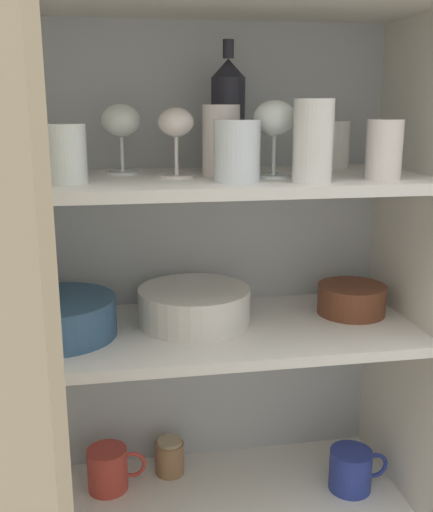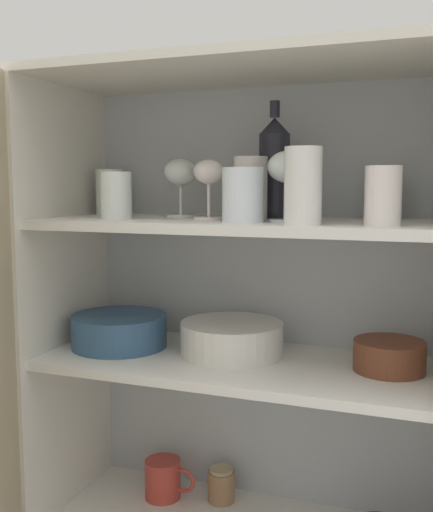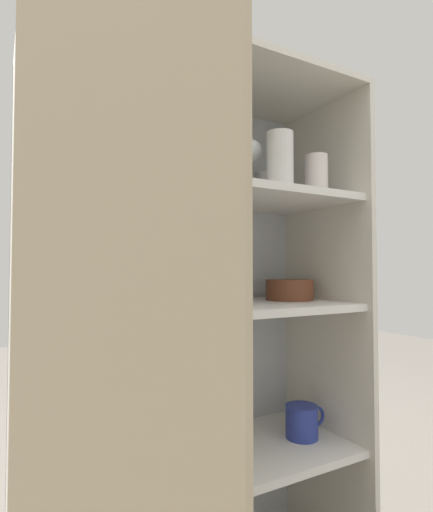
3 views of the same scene
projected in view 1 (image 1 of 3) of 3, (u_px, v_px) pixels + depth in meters
name	position (u px, v px, depth m)	size (l,w,h in m)	color
cupboard_back_panel	(195.00, 326.00, 1.37)	(0.86, 0.02, 1.31)	#B2B7BC
cupboard_side_right	(403.00, 344.00, 1.27)	(0.02, 0.38, 1.31)	silver
cupboard_top_panel	(206.00, 0.00, 1.03)	(0.86, 0.38, 0.02)	silver
shelf_board_lower	(208.00, 501.00, 1.28)	(0.82, 0.34, 0.02)	white
shelf_board_middle	(207.00, 332.00, 1.18)	(0.82, 0.34, 0.02)	white
shelf_board_upper	(207.00, 182.00, 1.11)	(0.82, 0.34, 0.02)	white
cupboard_door	(3.00, 493.00, 0.78)	(0.21, 0.39, 1.31)	tan
tumbler_glass_0	(333.00, 145.00, 1.25)	(0.07, 0.07, 0.10)	white
tumbler_glass_1	(12.00, 145.00, 1.12)	(0.07, 0.07, 0.11)	white
tumbler_glass_2	(313.00, 141.00, 1.01)	(0.07, 0.07, 0.14)	white
tumbler_glass_3	(221.00, 141.00, 1.10)	(0.07, 0.07, 0.13)	silver
tumbler_glass_4	(237.00, 151.00, 1.02)	(0.08, 0.08, 0.10)	white
tumbler_glass_5	(384.00, 150.00, 1.05)	(0.06, 0.06, 0.10)	silver
tumbler_glass_6	(67.00, 154.00, 0.99)	(0.07, 0.07, 0.10)	white
wine_glass_0	(121.00, 124.00, 1.12)	(0.08, 0.08, 0.13)	white
wine_glass_1	(274.00, 122.00, 1.06)	(0.08, 0.08, 0.14)	white
wine_glass_2	(176.00, 128.00, 1.06)	(0.06, 0.06, 0.12)	silver
wine_bottle	(228.00, 115.00, 1.17)	(0.07, 0.07, 0.25)	black
plate_stack_white	(194.00, 305.00, 1.20)	(0.22, 0.22, 0.07)	silver
mixing_bowl_large	(58.00, 316.00, 1.13)	(0.22, 0.22, 0.07)	#33567A
serving_bowl_small	(352.00, 298.00, 1.25)	(0.14, 0.14, 0.06)	brown
coffee_mug_primary	(351.00, 470.00, 1.30)	(0.13, 0.09, 0.09)	#283893
coffee_mug_extra_1	(109.00, 469.00, 1.30)	(0.13, 0.09, 0.09)	#BC3D33
storage_jar	(170.00, 457.00, 1.35)	(0.07, 0.07, 0.08)	#99704C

